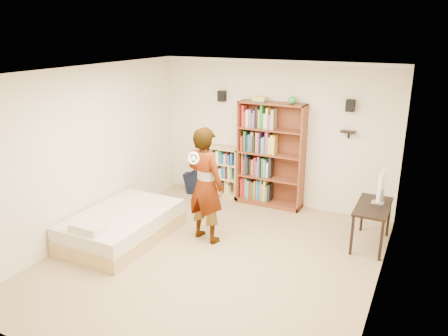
% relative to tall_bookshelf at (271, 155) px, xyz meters
% --- Properties ---
extents(ground, '(4.50, 5.00, 0.01)m').
position_rel_tall_bookshelf_xyz_m(ground, '(-0.00, -2.32, -0.98)').
color(ground, tan).
rests_on(ground, ground).
extents(room_shell, '(4.52, 5.02, 2.71)m').
position_rel_tall_bookshelf_xyz_m(room_shell, '(-0.00, -2.32, 0.78)').
color(room_shell, beige).
rests_on(room_shell, ground).
extents(crown_molding, '(4.50, 5.00, 0.06)m').
position_rel_tall_bookshelf_xyz_m(crown_molding, '(-0.00, -2.32, 1.69)').
color(crown_molding, white).
rests_on(crown_molding, room_shell).
extents(speaker_left, '(0.14, 0.12, 0.20)m').
position_rel_tall_bookshelf_xyz_m(speaker_left, '(-1.05, 0.08, 1.02)').
color(speaker_left, black).
rests_on(speaker_left, room_shell).
extents(speaker_right, '(0.14, 0.12, 0.20)m').
position_rel_tall_bookshelf_xyz_m(speaker_right, '(1.35, 0.08, 1.02)').
color(speaker_right, black).
rests_on(speaker_right, room_shell).
extents(wall_shelf, '(0.25, 0.16, 0.02)m').
position_rel_tall_bookshelf_xyz_m(wall_shelf, '(1.35, 0.09, 0.57)').
color(wall_shelf, black).
rests_on(wall_shelf, room_shell).
extents(tall_bookshelf, '(1.24, 0.36, 1.96)m').
position_rel_tall_bookshelf_xyz_m(tall_bookshelf, '(0.00, 0.00, 0.00)').
color(tall_bookshelf, brown).
rests_on(tall_bookshelf, ground).
extents(low_bookshelf, '(0.80, 0.30, 1.01)m').
position_rel_tall_bookshelf_xyz_m(low_bookshelf, '(-1.06, 0.03, -0.48)').
color(low_bookshelf, tan).
rests_on(low_bookshelf, ground).
extents(computer_desk, '(0.49, 0.97, 0.66)m').
position_rel_tall_bookshelf_xyz_m(computer_desk, '(1.98, -0.84, -0.65)').
color(computer_desk, black).
rests_on(computer_desk, ground).
extents(imac, '(0.11, 0.51, 0.50)m').
position_rel_tall_bookshelf_xyz_m(imac, '(2.03, -0.72, -0.07)').
color(imac, white).
rests_on(imac, computer_desk).
extents(daybed, '(1.24, 1.90, 0.56)m').
position_rel_tall_bookshelf_xyz_m(daybed, '(-1.62, -2.38, -0.70)').
color(daybed, silver).
rests_on(daybed, ground).
extents(person, '(0.75, 0.58, 1.84)m').
position_rel_tall_bookshelf_xyz_m(person, '(-0.40, -1.80, -0.06)').
color(person, black).
rests_on(person, ground).
extents(wii_wheel, '(0.19, 0.07, 0.19)m').
position_rel_tall_bookshelf_xyz_m(wii_wheel, '(-0.40, -2.14, 0.46)').
color(wii_wheel, white).
rests_on(wii_wheel, person).
extents(navy_bag, '(0.38, 0.29, 0.46)m').
position_rel_tall_bookshelf_xyz_m(navy_bag, '(-1.61, -0.13, -0.75)').
color(navy_bag, black).
rests_on(navy_bag, ground).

